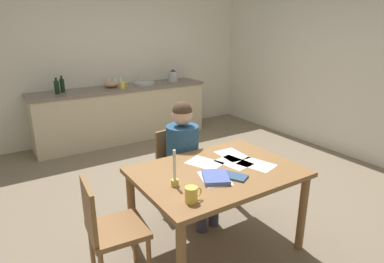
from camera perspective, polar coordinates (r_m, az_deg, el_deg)
name	(u,v)px	position (r m, az deg, el deg)	size (l,w,h in m)	color
ground_plane	(195,193)	(4.00, 0.51, -10.50)	(5.20, 5.20, 0.04)	#7A6B56
wall_back	(111,60)	(5.89, -13.75, 11.86)	(5.20, 0.12, 2.60)	silver
wall_right	(343,66)	(5.42, 24.62, 10.25)	(0.12, 5.20, 2.60)	silver
kitchen_counter	(123,113)	(5.70, -11.91, 3.10)	(2.88, 0.64, 0.90)	beige
dining_table	(217,181)	(2.80, 4.35, -8.50)	(1.33, 0.96, 0.74)	olive
chair_at_table	(178,167)	(3.43, -2.44, -6.13)	(0.45, 0.45, 0.87)	olive
person_seated	(187,154)	(3.24, -0.91, -3.88)	(0.37, 0.62, 1.19)	navy
chair_side_empty	(109,229)	(2.55, -14.13, -15.96)	(0.43, 0.43, 0.88)	olive
coffee_mug	(192,194)	(2.27, -0.07, -10.82)	(0.13, 0.09, 0.11)	#F2CC4C
candlestick	(175,176)	(2.47, -3.01, -7.65)	(0.06, 0.06, 0.29)	gold
book_magazine	(216,177)	(2.59, 4.10, -7.91)	(0.19, 0.24, 0.03)	#4E60AF
book_cookery	(233,176)	(2.65, 7.07, -7.64)	(0.12, 0.22, 0.02)	#335072
paper_letter	(257,164)	(2.90, 11.08, -5.61)	(0.21, 0.30, 0.00)	white
paper_bill	(204,163)	(2.88, 2.16, -5.44)	(0.21, 0.30, 0.00)	white
paper_envelope	(232,155)	(3.07, 6.89, -4.01)	(0.21, 0.30, 0.00)	white
paper_receipt	(234,162)	(2.91, 7.20, -5.32)	(0.21, 0.30, 0.00)	white
paper_notice	(215,178)	(2.61, 3.96, -8.06)	(0.21, 0.30, 0.00)	white
sink_unit	(144,83)	(5.77, -8.25, 8.27)	(0.36, 0.36, 0.24)	#B2B7BC
bottle_oil	(57,87)	(5.30, -22.31, 7.12)	(0.07, 0.07, 0.24)	black
bottle_vinegar	(62,85)	(5.40, -21.50, 7.44)	(0.07, 0.07, 0.25)	black
mixing_bowl	(111,84)	(5.60, -13.80, 7.95)	(0.24, 0.24, 0.11)	tan
stovetop_kettle	(173,76)	(6.00, -3.27, 9.55)	(0.18, 0.18, 0.22)	#B7BABF
wine_glass_near_sink	(120,79)	(5.75, -12.29, 8.88)	(0.07, 0.07, 0.15)	silver
wine_glass_by_kettle	(115,79)	(5.72, -13.15, 8.77)	(0.07, 0.07, 0.15)	silver
wine_glass_back_left	(108,80)	(5.68, -14.23, 8.63)	(0.07, 0.07, 0.15)	silver
teacup_on_counter	(123,85)	(5.45, -11.89, 7.84)	(0.12, 0.08, 0.11)	#F2CC4C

